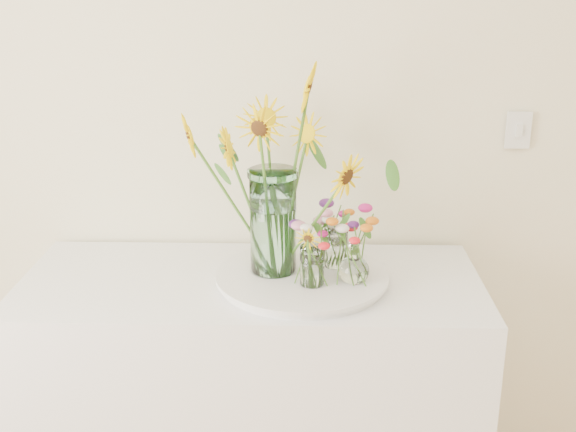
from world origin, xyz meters
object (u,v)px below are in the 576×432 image
(counter, at_px, (253,406))
(small_vase_a, at_px, (312,266))
(mason_jar, at_px, (273,222))
(small_vase_b, at_px, (354,262))
(small_vase_c, at_px, (336,248))
(tray, at_px, (302,279))

(counter, xyz_separation_m, small_vase_a, (0.19, -0.10, 0.54))
(mason_jar, bearing_deg, counter, -179.15)
(small_vase_a, relative_size, small_vase_b, 0.94)
(small_vase_a, height_order, small_vase_c, small_vase_c)
(counter, distance_m, small_vase_c, 0.60)
(counter, bearing_deg, small_vase_b, -13.12)
(counter, bearing_deg, small_vase_a, -28.09)
(mason_jar, bearing_deg, small_vase_b, -16.94)
(mason_jar, bearing_deg, small_vase_a, -40.60)
(small_vase_a, bearing_deg, counter, 151.91)
(mason_jar, distance_m, small_vase_b, 0.27)
(counter, height_order, small_vase_a, small_vase_a)
(tray, bearing_deg, small_vase_a, -68.49)
(small_vase_a, distance_m, small_vase_c, 0.16)
(tray, relative_size, small_vase_c, 3.88)
(counter, xyz_separation_m, small_vase_c, (0.26, 0.04, 0.54))
(small_vase_a, bearing_deg, small_vase_b, 12.65)
(small_vase_b, bearing_deg, mason_jar, 163.06)
(tray, bearing_deg, small_vase_b, -17.21)
(counter, bearing_deg, small_vase_c, 9.19)
(tray, height_order, small_vase_a, small_vase_a)
(mason_jar, height_order, small_vase_b, mason_jar)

